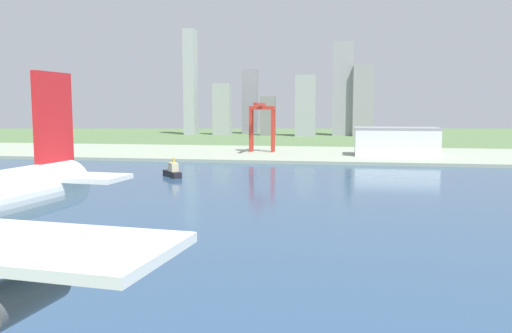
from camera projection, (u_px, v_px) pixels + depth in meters
The scene contains 7 objects.
ground_plane at pixel (286, 192), 246.67m from camera, with size 2400.00×2400.00×0.00m, color #567547.
water_bay at pixel (267, 218), 187.88m from camera, with size 840.00×360.00×0.15m, color #2D4C70.
industrial_pier at pixel (311, 154), 432.69m from camera, with size 840.00×140.00×2.50m, color #99A690.
tugboat_small at pixel (172, 172), 298.16m from camera, with size 15.24×17.05×11.01m.
port_crane_red at pixel (262, 117), 436.66m from camera, with size 20.88×46.58×40.97m.
warehouse_main at pixel (396, 141), 406.64m from camera, with size 63.90×32.70×21.81m.
distant_skyline at pixel (291, 97), 750.06m from camera, with size 271.08×74.85×152.65m.
Camera 1 is at (27.00, 57.31, 39.46)m, focal length 36.74 mm.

